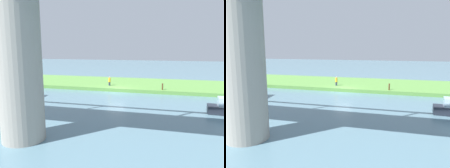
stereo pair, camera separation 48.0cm
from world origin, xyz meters
The scene contains 6 objects.
ground_plane centered at (0.00, 0.00, 0.00)m, with size 160.00×160.00×0.00m, color slate.
grassy_bank centered at (0.00, -6.00, 0.25)m, with size 80.00×12.00×0.50m, color #5B9342.
bridge_pylon centered at (2.28, 17.90, 5.25)m, with size 2.93×2.93×10.49m, color #9E998E.
person_on_bank centered at (1.69, -2.29, 1.20)m, with size 0.50×0.50×1.39m.
mooring_post centered at (-6.43, -0.70, 0.96)m, with size 0.20×0.20×0.92m, color brown.
riverboat_paddlewheel centered at (14.97, 2.12, 0.60)m, with size 5.18×2.26×1.68m.
Camera 2 is at (-7.94, 30.48, 6.38)m, focal length 35.67 mm.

